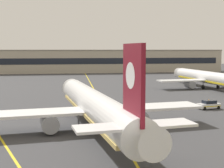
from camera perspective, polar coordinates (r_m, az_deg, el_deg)
The scene contains 8 objects.
ground_plane at distance 36.52m, azimuth 4.18°, elevation -11.56°, with size 400.00×400.00×0.00m, color #3D3D3F.
taxiway_centreline at distance 65.32m, azimuth -1.71°, elevation -3.62°, with size 0.30×180.00×0.01m, color yellow.
taxiway_lead_in_stripe at distance 38.07m, azimuth -17.98°, elevation -11.11°, with size 0.30×60.00×0.01m, color yellow.
airliner_foreground at distance 44.30m, azimuth -3.08°, elevation -3.91°, with size 32.35×41.48×11.65m.
airliner_background at distance 95.50m, azimuth 16.65°, elevation 1.08°, with size 29.31×37.66×10.57m.
service_car_nearest at distance 62.86m, azimuth 16.84°, elevation -3.57°, with size 4.46×2.62×1.79m.
safety_cone_by_nose_gear at distance 59.68m, azimuth -2.65°, elevation -4.31°, with size 0.44×0.44×0.55m.
terminal_building at distance 155.19m, azimuth -7.21°, elevation 4.05°, with size 147.78×12.40×10.95m.
Camera 1 is at (-7.85, -33.89, 11.12)m, focal length 51.40 mm.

